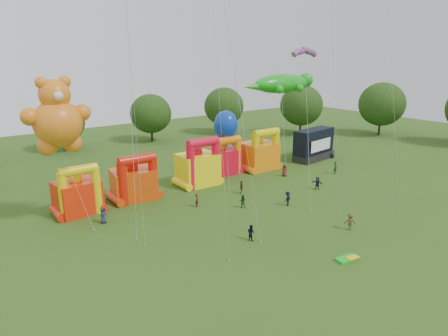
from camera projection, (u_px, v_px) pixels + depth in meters
ground at (372, 270)px, 33.18m from camera, size 160.00×160.00×0.00m
tree_ring at (364, 201)px, 31.24m from camera, size 125.81×127.93×12.07m
bouncy_castle_0 at (78, 195)px, 44.37m from camera, size 5.01×4.22×5.83m
bouncy_castle_1 at (134, 182)px, 48.79m from camera, size 5.68×4.84×5.88m
bouncy_castle_2 at (199, 167)px, 54.09m from camera, size 5.24×4.26×6.71m
bouncy_castle_3 at (223, 159)px, 59.16m from camera, size 4.95×3.99×5.85m
bouncy_castle_4 at (260, 154)px, 61.53m from camera, size 5.29×4.26×6.52m
stage_trailer at (314, 145)px, 67.26m from camera, size 8.49×4.18×5.22m
teddy_bear_kite at (62, 136)px, 39.11m from camera, size 6.58×5.27×15.40m
gecko_kite at (283, 112)px, 64.37m from camera, size 14.97×8.27×14.26m
octopus_kite at (227, 154)px, 56.34m from camera, size 6.29×8.72×9.52m
parafoil_kites at (238, 113)px, 42.03m from camera, size 26.13×13.59×27.50m
diamond_kites at (262, 66)px, 41.65m from camera, size 30.11×21.57×39.51m
folded_kite_bundle at (348, 259)px, 34.73m from camera, size 2.11×1.29×0.31m
spectator_0 at (103, 215)px, 42.12m from camera, size 1.04×0.87×1.82m
spectator_1 at (197, 200)px, 46.65m from camera, size 0.68×0.70×1.62m
spectator_2 at (242, 201)px, 46.44m from camera, size 0.97×0.97×1.59m
spectator_3 at (287, 199)px, 47.06m from camera, size 1.24×0.90×1.73m
spectator_4 at (241, 187)px, 51.08m from camera, size 1.05×0.98×1.74m
spectator_5 at (317, 183)px, 52.65m from camera, size 0.98×1.67×1.72m
spectator_6 at (284, 170)px, 58.27m from camera, size 1.03×0.90×1.78m
spectator_7 at (335, 168)px, 59.48m from camera, size 0.72×0.83×1.92m
spectator_8 at (251, 232)px, 38.31m from camera, size 0.69×0.83×1.59m
spectator_9 at (350, 222)px, 40.58m from camera, size 1.28×1.27×1.77m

